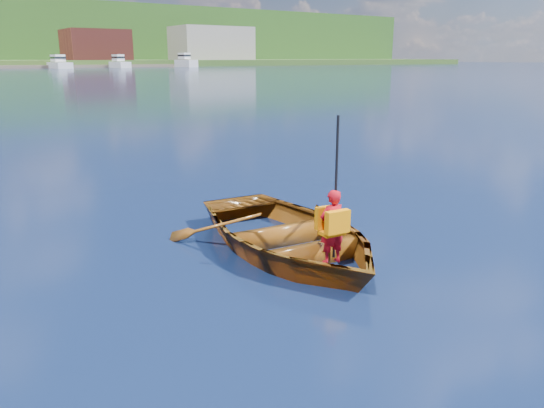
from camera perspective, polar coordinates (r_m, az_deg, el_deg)
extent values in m
plane|color=#11253C|center=(8.26, 1.29, -3.85)|extent=(600.00, 600.00, 0.00)
imported|color=brown|center=(7.71, 1.65, -3.26)|extent=(3.15, 4.16, 0.81)
imported|color=#BA0C18|center=(6.96, 6.46, -2.47)|extent=(0.38, 0.27, 1.00)
cube|color=orange|center=(6.84, 7.06, -1.93)|extent=(0.35, 0.13, 0.30)
cube|color=orange|center=(7.03, 5.93, -1.42)|extent=(0.35, 0.11, 0.30)
cube|color=orange|center=(6.99, 6.44, -3.08)|extent=(0.32, 0.25, 0.05)
cylinder|color=black|center=(7.04, 6.88, 1.65)|extent=(0.04, 0.04, 1.93)
cube|color=brown|center=(178.41, -18.44, 15.93)|extent=(18.00, 16.00, 9.00)
cube|color=gray|center=(193.39, -6.52, 16.79)|extent=(26.00, 16.00, 11.00)
cube|color=white|center=(153.07, -21.87, 13.64)|extent=(3.68, 13.14, 1.70)
cube|color=white|center=(154.33, -22.05, 14.34)|extent=(2.58, 5.91, 1.80)
cube|color=black|center=(154.33, -22.06, 14.38)|extent=(2.65, 6.18, 0.50)
cube|color=white|center=(157.31, -16.05, 14.16)|extent=(2.93, 10.47, 1.78)
cube|color=white|center=(158.29, -16.23, 14.87)|extent=(2.05, 4.71, 1.80)
cube|color=black|center=(158.29, -16.23, 14.90)|extent=(2.11, 4.92, 0.50)
cube|color=white|center=(164.67, -9.24, 14.66)|extent=(2.89, 10.33, 2.32)
cube|color=white|center=(165.60, -9.43, 15.45)|extent=(2.02, 4.65, 1.80)
cube|color=black|center=(165.60, -9.43, 15.48)|extent=(2.08, 4.85, 0.50)
cylinder|color=#382314|center=(266.00, -23.70, 17.23)|extent=(0.80, 0.80, 3.55)
sphere|color=#2A5D24|center=(266.29, -23.81, 18.25)|extent=(6.62, 6.62, 6.62)
cylinder|color=#382314|center=(294.78, -3.23, 17.90)|extent=(0.80, 0.80, 3.92)
sphere|color=#2A5D24|center=(295.05, -3.24, 18.91)|extent=(7.31, 7.31, 7.31)
cylinder|color=#382314|center=(274.05, -6.73, 17.46)|extent=(0.80, 0.80, 2.68)
sphere|color=#2A5D24|center=(274.20, -6.76, 18.20)|extent=(4.99, 4.99, 4.99)
cylinder|color=#382314|center=(261.70, -12.70, 17.32)|extent=(0.80, 0.80, 2.90)
sphere|color=#2A5D24|center=(261.87, -12.75, 18.16)|extent=(5.41, 5.41, 5.41)
cylinder|color=#382314|center=(207.05, -22.44, 14.92)|extent=(0.80, 0.80, 3.11)
sphere|color=#2A5D24|center=(207.13, -22.56, 16.06)|extent=(5.81, 5.81, 5.81)
cylinder|color=#382314|center=(298.45, -8.61, 18.34)|extent=(0.80, 0.80, 4.02)
sphere|color=#2A5D24|center=(298.78, -8.66, 19.36)|extent=(7.51, 7.51, 7.51)
cylinder|color=#382314|center=(240.95, -17.49, 16.63)|extent=(0.80, 0.80, 3.29)
sphere|color=#2A5D24|center=(241.13, -17.58, 17.66)|extent=(6.15, 6.15, 6.15)
cylinder|color=#382314|center=(207.02, -23.19, 14.90)|extent=(0.80, 0.80, 3.32)
sphere|color=#2A5D24|center=(207.11, -23.32, 16.12)|extent=(6.20, 6.20, 6.20)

